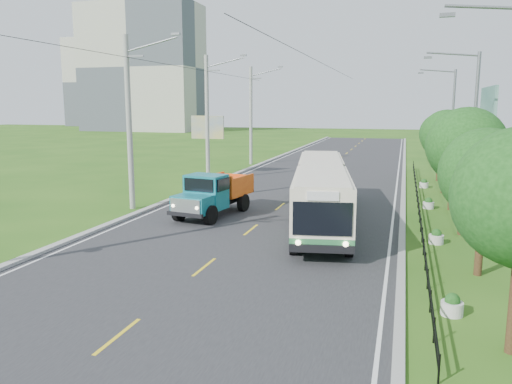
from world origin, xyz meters
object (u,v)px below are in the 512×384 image
at_px(planter_near, 436,237).
at_px(billboard_left, 208,131).
at_px(tree_back, 441,136).
at_px(billboard_right, 487,116).
at_px(planter_mid, 428,204).
at_px(planter_far, 424,184).
at_px(tree_third, 467,151).
at_px(pole_far, 251,115).
at_px(bus, 321,188).
at_px(streetlight_mid, 471,126).
at_px(streetlight_far, 450,120).
at_px(planter_front, 452,306).
at_px(pole_near, 130,122).
at_px(tree_second, 486,178).
at_px(tree_fifth, 447,138).
at_px(pole_mid, 208,118).
at_px(tree_fourth, 455,149).
at_px(dump_truck, 214,192).

height_order(planter_near, billboard_left, billboard_left).
xyz_separation_m(tree_back, billboard_right, (2.44, -6.14, 1.69)).
height_order(tree_back, planter_mid, tree_back).
xyz_separation_m(planter_far, billboard_right, (3.70, -2.00, 5.06)).
bearing_deg(planter_near, tree_third, 59.59).
height_order(pole_far, bus, pole_far).
relative_size(streetlight_mid, planter_near, 13.54).
relative_size(streetlight_far, billboard_left, 1.74).
relative_size(planter_front, billboard_right, 0.09).
bearing_deg(streetlight_mid, pole_near, -165.19).
height_order(tree_second, billboard_left, tree_second).
distance_m(tree_fifth, planter_far, 4.21).
relative_size(pole_mid, billboard_right, 1.37).
bearing_deg(bus, tree_fifth, 48.79).
bearing_deg(pole_near, streetlight_mid, 14.81).
bearing_deg(billboard_left, tree_third, -39.33).
height_order(planter_mid, billboard_left, billboard_left).
bearing_deg(planter_mid, billboard_left, 151.08).
height_order(tree_fourth, tree_fifth, tree_fifth).
distance_m(streetlight_mid, billboard_left, 22.51).
bearing_deg(planter_front, planter_far, 90.00).
relative_size(pole_far, streetlight_mid, 1.10).
bearing_deg(planter_far, tree_third, -84.82).
xyz_separation_m(streetlight_far, planter_mid, (-2.04, -14.00, -4.62)).
relative_size(tree_fourth, tree_fifth, 0.93).
bearing_deg(billboard_left, tree_fourth, -26.99).
height_order(tree_third, planter_near, tree_third).
xyz_separation_m(pole_far, planter_near, (16.86, -27.00, -4.81)).
distance_m(tree_third, tree_fifth, 12.00).
relative_size(tree_back, streetlight_mid, 0.61).
relative_size(pole_far, planter_front, 14.93).
bearing_deg(streetlight_mid, tree_fifth, 97.29).
bearing_deg(bus, pole_far, 105.47).
height_order(streetlight_mid, bus, streetlight_mid).
xyz_separation_m(tree_second, tree_fourth, (0.00, 12.00, 0.07)).
relative_size(tree_second, planter_far, 7.91).
xyz_separation_m(planter_far, bus, (-5.65, -13.05, 1.50)).
height_order(tree_second, streetlight_far, streetlight_far).
bearing_deg(dump_truck, billboard_left, 122.18).
xyz_separation_m(planter_far, billboard_left, (-18.10, 2.00, 3.58)).
relative_size(tree_third, streetlight_far, 0.66).
distance_m(pole_far, streetlight_mid, 26.80).
height_order(streetlight_mid, streetlight_far, same).
xyz_separation_m(streetlight_mid, planter_front, (-2.04, -16.00, -4.62)).
height_order(streetlight_mid, dump_truck, streetlight_mid).
relative_size(planter_mid, billboard_right, 0.09).
xyz_separation_m(tree_second, streetlight_far, (0.79, 25.86, 1.38)).
distance_m(tree_second, tree_third, 6.02).
relative_size(tree_back, billboard_right, 0.75).
relative_size(planter_near, billboard_right, 0.09).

